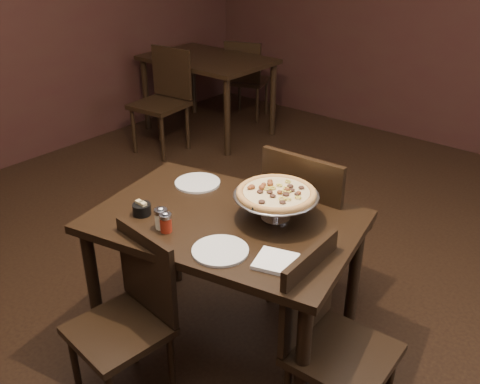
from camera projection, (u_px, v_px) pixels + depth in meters
The scene contains 16 objects.
room at pixel (232, 86), 2.21m from camera, with size 6.04×7.04×2.84m.
dining_table at pixel (225, 236), 2.55m from camera, with size 1.37×1.05×0.77m.
background_table at pixel (208, 68), 5.37m from camera, with size 1.25×0.84×0.78m.
pizza_stand at pixel (276, 193), 2.44m from camera, with size 0.40×0.40×0.16m.
parmesan_shaker at pixel (161, 218), 2.40m from camera, with size 0.06×0.06×0.11m.
pepper_flake_shaker at pixel (166, 222), 2.38m from camera, with size 0.06×0.06×0.10m.
packet_caddy at pixel (142, 209), 2.52m from camera, with size 0.09×0.09×0.07m.
napkin_stack at pixel (276, 261), 2.17m from camera, with size 0.16×0.16×0.02m, color white.
plate_left at pixel (198, 183), 2.82m from camera, with size 0.24×0.24×0.01m, color silver.
plate_near at pixel (220, 251), 2.25m from camera, with size 0.24×0.24×0.01m, color silver.
serving_spatula at pixel (265, 209), 2.31m from camera, with size 0.15×0.15×0.02m.
chair_far at pixel (311, 224), 2.90m from camera, with size 0.48×0.48×0.98m.
chair_near at pixel (130, 314), 2.37m from camera, with size 0.43×0.43×0.83m.
chair_side at pixel (329, 337), 2.22m from camera, with size 0.42×0.42×0.86m.
bg_chair_far at pixel (246, 77), 5.83m from camera, with size 0.52×0.52×0.87m.
bg_chair_near at pixel (164, 96), 5.03m from camera, with size 0.49×0.49×0.96m.
Camera 1 is at (1.47, -1.62, 2.02)m, focal length 40.00 mm.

